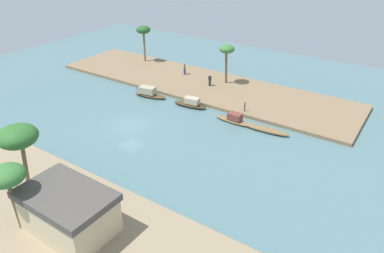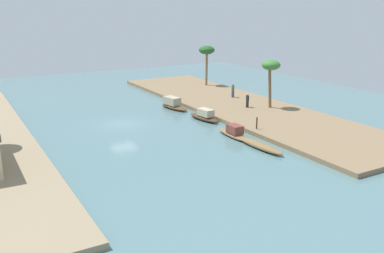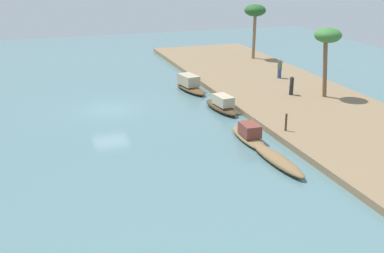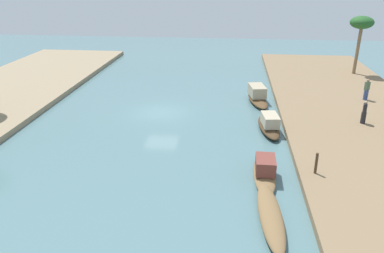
% 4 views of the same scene
% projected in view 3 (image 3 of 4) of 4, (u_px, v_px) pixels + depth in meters
% --- Properties ---
extents(river_water, '(71.53, 71.53, 0.00)m').
position_uv_depth(river_water, '(109.00, 110.00, 37.63)').
color(river_water, slate).
rests_on(river_water, ground).
extents(riverbank_left, '(42.96, 10.82, 0.40)m').
position_uv_depth(riverbank_left, '(281.00, 92.00, 41.81)').
color(riverbank_left, '#846B4C').
rests_on(riverbank_left, ground).
extents(sampan_midstream, '(5.33, 1.27, 0.52)m').
position_uv_depth(sampan_midstream, '(277.00, 159.00, 28.02)').
color(sampan_midstream, brown).
rests_on(sampan_midstream, river_water).
extents(sampan_with_tall_canopy, '(4.58, 1.98, 1.34)m').
position_uv_depth(sampan_with_tall_canopy, '(190.00, 85.00, 42.61)').
color(sampan_with_tall_canopy, brown).
rests_on(sampan_with_tall_canopy, river_water).
extents(sampan_open_hull, '(4.40, 1.69, 1.23)m').
position_uv_depth(sampan_open_hull, '(222.00, 105.00, 37.25)').
color(sampan_open_hull, '#47331E').
rests_on(sampan_open_hull, river_water).
extents(sampan_near_left_bank, '(4.63, 1.24, 1.15)m').
position_uv_depth(sampan_near_left_bank, '(249.00, 135.00, 31.35)').
color(sampan_near_left_bank, brown).
rests_on(sampan_near_left_bank, river_water).
extents(person_on_near_bank, '(0.43, 0.39, 1.59)m').
position_uv_depth(person_on_near_bank, '(291.00, 86.00, 39.93)').
color(person_on_near_bank, '#232328').
rests_on(person_on_near_bank, riverbank_left).
extents(person_by_mooring, '(0.48, 0.48, 1.70)m').
position_uv_depth(person_by_mooring, '(280.00, 70.00, 45.24)').
color(person_by_mooring, '#33477A').
rests_on(person_by_mooring, riverbank_left).
extents(mooring_post, '(0.14, 0.14, 1.13)m').
position_uv_depth(mooring_post, '(286.00, 122.00, 31.90)').
color(mooring_post, '#4C3823').
rests_on(mooring_post, riverbank_left).
extents(palm_tree_left_near, '(2.05, 2.05, 5.36)m').
position_uv_depth(palm_tree_left_near, '(328.00, 38.00, 38.13)').
color(palm_tree_left_near, brown).
rests_on(palm_tree_left_near, riverbank_left).
extents(palm_tree_left_far, '(2.23, 2.23, 5.62)m').
position_uv_depth(palm_tree_left_far, '(255.00, 12.00, 52.30)').
color(palm_tree_left_far, '#7F6647').
rests_on(palm_tree_left_far, riverbank_left).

